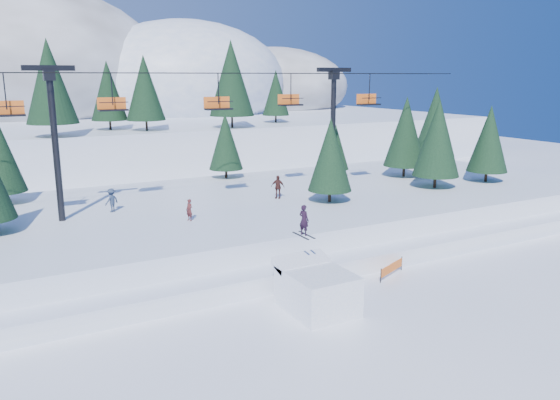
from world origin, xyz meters
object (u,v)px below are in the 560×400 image
jump_kicker (316,288)px  chairlift (199,114)px  banner_far (399,249)px  banner_near (392,268)px

jump_kicker → chairlift: (-0.36, 15.86, 8.14)m
chairlift → banner_far: 17.43m
banner_far → banner_near: bearing=-137.1°
chairlift → banner_near: chairlift is taller
chairlift → banner_far: size_ratio=16.61×
banner_far → jump_kicker: bearing=-154.5°
jump_kicker → chairlift: 17.83m
jump_kicker → banner_near: 7.00m
chairlift → banner_far: (9.98, -11.26, -8.78)m
jump_kicker → banner_far: 10.69m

